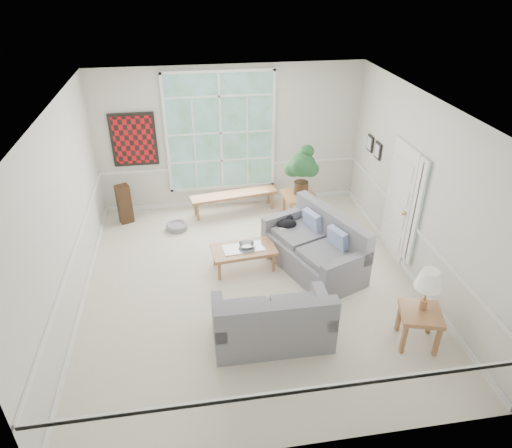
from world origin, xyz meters
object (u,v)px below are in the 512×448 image
Objects in this scene: loveseat_right at (314,243)px; coffee_table at (244,258)px; loveseat_front at (272,315)px; side_table at (418,327)px; end_table at (299,208)px.

coffee_table is (-1.19, 0.19, -0.30)m from loveseat_right.
loveseat_right reaches higher than loveseat_front.
side_table is (0.98, -1.99, -0.23)m from loveseat_right.
end_table is (1.17, 3.24, -0.13)m from loveseat_front.
loveseat_front is 1.51× the size of coffee_table.
end_table is 1.11× the size of side_table.
end_table is (1.34, 1.45, 0.11)m from coffee_table.
loveseat_right is 1.24m from coffee_table.
side_table is at bearing -50.79° from coffee_table.
coffee_table is (-0.16, 1.79, -0.24)m from loveseat_front.
loveseat_right is 1.13× the size of loveseat_front.
end_table is at bearing 41.62° from coffee_table.
loveseat_right is 2.23m from side_table.
coffee_table is at bearing -132.66° from end_table.
side_table is at bearing -77.01° from end_table.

